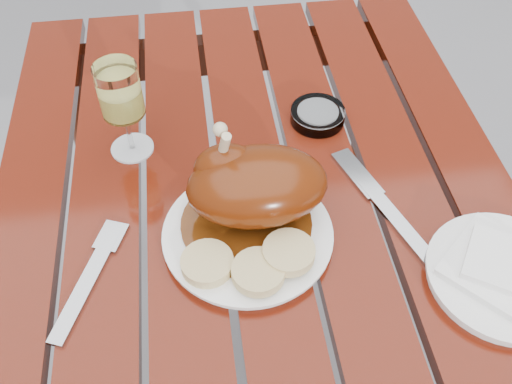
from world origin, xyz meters
TOP-DOWN VIEW (x-y plane):
  - table at (0.00, 0.00)m, footprint 0.80×1.20m
  - dinner_plate at (-0.02, -0.01)m, footprint 0.24×0.24m
  - roast_duck at (-0.01, 0.03)m, footprint 0.21×0.19m
  - bread_dumplings at (-0.03, -0.07)m, footprint 0.18×0.10m
  - wine_glass at (-0.19, 0.19)m, footprint 0.09×0.09m
  - side_plate at (0.31, -0.13)m, footprint 0.23×0.23m
  - napkin at (0.30, -0.12)m, footprint 0.17×0.17m
  - ashtray at (0.13, 0.22)m, footprint 0.10×0.10m
  - fork at (-0.25, -0.06)m, footprint 0.09×0.18m
  - knife at (0.20, -0.01)m, footprint 0.10×0.23m

SIDE VIEW (x-z plane):
  - table at x=0.00m, z-range 0.00..0.75m
  - fork at x=-0.25m, z-range 0.75..0.76m
  - knife at x=0.20m, z-range 0.75..0.76m
  - dinner_plate at x=-0.02m, z-range 0.75..0.77m
  - side_plate at x=0.31m, z-range 0.75..0.77m
  - ashtray at x=0.13m, z-range 0.75..0.77m
  - napkin at x=0.30m, z-range 0.77..0.78m
  - bread_dumplings at x=-0.03m, z-range 0.77..0.79m
  - roast_duck at x=-0.01m, z-range 0.75..0.89m
  - wine_glass at x=-0.19m, z-range 0.75..0.91m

